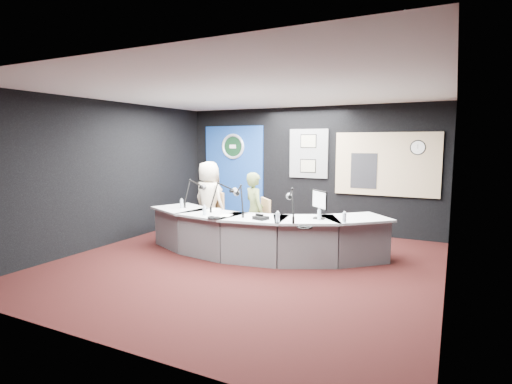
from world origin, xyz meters
The scene contains 33 objects.
ground centered at (0.00, 0.00, 0.00)m, with size 6.00×6.00×0.00m, color black.
ceiling centered at (0.00, 0.00, 2.80)m, with size 6.00×6.00×0.02m, color silver.
wall_back centered at (0.00, 3.00, 1.40)m, with size 6.00×0.02×2.80m, color black.
wall_front centered at (0.00, -3.00, 1.40)m, with size 6.00×0.02×2.80m, color black.
wall_left centered at (-3.00, 0.00, 1.40)m, with size 0.02×6.00×2.80m, color black.
wall_right centered at (3.00, 0.00, 1.40)m, with size 0.02×6.00×2.80m, color black.
broadcast_desk centered at (-0.05, 0.55, 0.38)m, with size 4.50×1.90×0.75m, color #B5B8BA, non-canonical shape.
backdrop_panel centered at (-1.90, 2.97, 1.25)m, with size 1.60×0.05×2.30m, color navy.
agency_seal centered at (-1.90, 2.93, 1.90)m, with size 0.63×0.63×0.07m, color silver.
seal_center centered at (-1.90, 2.94, 1.90)m, with size 0.48×0.48×0.01m, color black.
pinboard centered at (0.05, 2.97, 1.75)m, with size 0.90×0.04×1.10m, color slate.
framed_photo_upper centered at (0.05, 2.94, 2.03)m, with size 0.34×0.02×0.27m, color gray.
framed_photo_lower centered at (0.05, 2.94, 1.47)m, with size 0.34×0.02×0.27m, color gray.
booth_window_frame centered at (1.75, 2.97, 1.55)m, with size 2.12×0.06×1.32m, color tan.
booth_glow centered at (1.75, 2.96, 1.55)m, with size 2.00×0.02×1.20m, color beige.
equipment_rack centered at (1.30, 2.94, 1.40)m, with size 0.55×0.02×0.75m, color black.
wall_clock centered at (2.35, 2.94, 1.90)m, with size 0.28×0.28×0.01m, color white.
armchair_left centered at (-1.56, 1.31, 0.46)m, with size 0.52×0.52×0.92m, color #A5784B, non-canonical shape.
armchair_right centered at (-0.27, 0.87, 0.47)m, with size 0.53×0.53×0.95m, color #A5784B, non-canonical shape.
draped_jacket centered at (-1.71, 1.52, 0.62)m, with size 0.50×0.10×0.70m, color #6A6459.
person_man centered at (-1.56, 1.31, 0.81)m, with size 0.79×0.51×1.61m, color beige.
person_woman centered at (-0.27, 0.87, 0.73)m, with size 0.53×0.35×1.45m, color #576434.
computer_monitor centered at (1.07, 0.59, 1.07)m, with size 0.43×0.03×0.30m, color black.
desk_phone centered at (0.24, 0.10, 0.78)m, with size 0.22×0.18×0.06m, color black.
headphones_near centered at (1.10, -0.20, 0.77)m, with size 0.23×0.23×0.04m, color black.
headphones_far centered at (-0.47, -0.20, 0.77)m, with size 0.20×0.20×0.03m, color black.
paper_stack centered at (-1.00, 0.56, 0.75)m, with size 0.22×0.31×0.00m, color white.
notepad centered at (-0.46, 0.14, 0.75)m, with size 0.19×0.27×0.00m, color white.
boom_mic_a centered at (-1.58, 0.81, 1.05)m, with size 0.16×0.74×0.60m, color black, non-canonical shape.
boom_mic_b centered at (-0.77, 0.58, 1.05)m, with size 0.28×0.72×0.60m, color black, non-canonical shape.
boom_mic_c centered at (-0.30, 0.35, 1.05)m, with size 0.51×0.60×0.60m, color black, non-canonical shape.
boom_mic_d centered at (0.69, 0.31, 1.05)m, with size 0.41×0.67×0.60m, color black, non-canonical shape.
water_bottles centered at (-0.05, 0.26, 0.84)m, with size 3.22×0.57×0.18m, color silver, non-canonical shape.
Camera 1 is at (3.03, -5.68, 2.00)m, focal length 28.00 mm.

